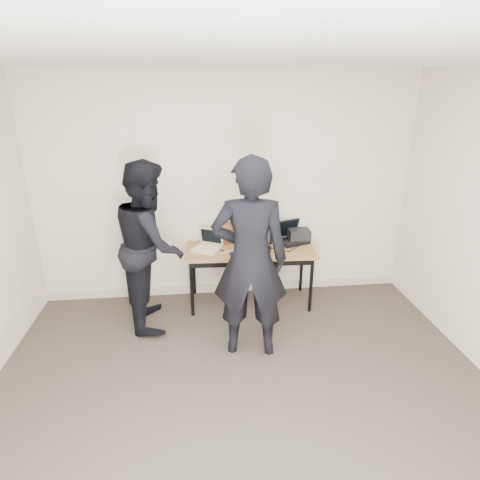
{
  "coord_description": "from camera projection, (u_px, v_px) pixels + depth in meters",
  "views": [
    {
      "loc": [
        -0.34,
        -2.42,
        2.49
      ],
      "look_at": [
        0.1,
        1.6,
        0.95
      ],
      "focal_mm": 30.0,
      "sensor_mm": 36.0,
      "label": 1
    }
  ],
  "objects": [
    {
      "name": "equipment_box",
      "position": [
        299.0,
        235.0,
        4.93
      ],
      "size": [
        0.25,
        0.21,
        0.14
      ],
      "primitive_type": "cube",
      "rotation": [
        0.0,
        0.0,
        0.0
      ],
      "color": "black",
      "rests_on": "desk"
    },
    {
      "name": "room",
      "position": [
        251.0,
        269.0,
        2.69
      ],
      "size": [
        4.6,
        4.6,
        2.8
      ],
      "color": "#3F3730",
      "rests_on": "ground"
    },
    {
      "name": "person_observer",
      "position": [
        150.0,
        245.0,
        4.3
      ],
      "size": [
        0.77,
        0.95,
        1.83
      ],
      "primitive_type": "imported",
      "rotation": [
        0.0,
        0.0,
        1.67
      ],
      "color": "black",
      "rests_on": "ground"
    },
    {
      "name": "person_typist",
      "position": [
        250.0,
        260.0,
        3.74
      ],
      "size": [
        0.77,
        0.56,
        1.97
      ],
      "primitive_type": "imported",
      "rotation": [
        0.0,
        0.0,
        3.02
      ],
      "color": "black",
      "rests_on": "ground"
    },
    {
      "name": "laptop_right",
      "position": [
        290.0,
        237.0,
        4.92
      ],
      "size": [
        0.44,
        0.43,
        0.26
      ],
      "rotation": [
        0.0,
        0.0,
        0.36
      ],
      "color": "black",
      "rests_on": "desk"
    },
    {
      "name": "power_brick",
      "position": [
        233.0,
        254.0,
        4.53
      ],
      "size": [
        0.08,
        0.06,
        0.03
      ],
      "primitive_type": "cube",
      "rotation": [
        0.0,
        0.0,
        -0.09
      ],
      "color": "black",
      "rests_on": "desk"
    },
    {
      "name": "desk",
      "position": [
        250.0,
        253.0,
        4.74
      ],
      "size": [
        1.53,
        0.72,
        0.72
      ],
      "rotation": [
        0.0,
        0.0,
        -0.04
      ],
      "color": "olive",
      "rests_on": "ground"
    },
    {
      "name": "laptop_center",
      "position": [
        256.0,
        245.0,
        4.66
      ],
      "size": [
        0.41,
        0.41,
        0.27
      ],
      "rotation": [
        0.0,
        0.0,
        -0.24
      ],
      "color": "black",
      "rests_on": "desk"
    },
    {
      "name": "cables",
      "position": [
        254.0,
        248.0,
        4.71
      ],
      "size": [
        1.15,
        0.41,
        0.01
      ],
      "rotation": [
        0.0,
        0.0,
        -0.15
      ],
      "color": "silver",
      "rests_on": "desk"
    },
    {
      "name": "laptop_beige",
      "position": [
        208.0,
        246.0,
        4.67
      ],
      "size": [
        0.39,
        0.38,
        0.23
      ],
      "rotation": [
        0.0,
        0.0,
        -0.48
      ],
      "color": "beige",
      "rests_on": "desk"
    },
    {
      "name": "baseboard",
      "position": [
        227.0,
        288.0,
        5.23
      ],
      "size": [
        4.5,
        0.03,
        0.1
      ],
      "primitive_type": "cube",
      "color": "#B9AF9A",
      "rests_on": "ground"
    },
    {
      "name": "leather_satchel",
      "position": [
        233.0,
        232.0,
        4.86
      ],
      "size": [
        0.36,
        0.18,
        0.25
      ],
      "rotation": [
        0.0,
        0.0,
        -0.0
      ],
      "color": "brown",
      "rests_on": "desk"
    },
    {
      "name": "tissue",
      "position": [
        236.0,
        220.0,
        4.82
      ],
      "size": [
        0.15,
        0.12,
        0.08
      ],
      "primitive_type": "ellipsoid",
      "rotation": [
        0.0,
        0.0,
        0.17
      ],
      "color": "white",
      "rests_on": "leather_satchel"
    }
  ]
}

